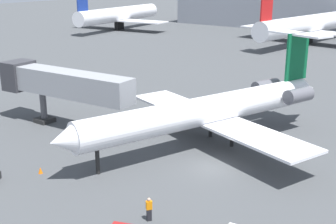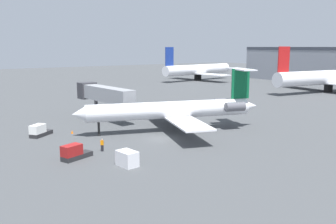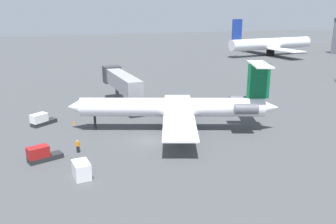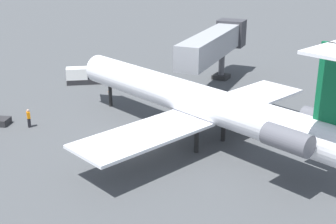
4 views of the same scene
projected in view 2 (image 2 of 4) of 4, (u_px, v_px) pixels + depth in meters
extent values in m
cube|color=#424447|center=(161.00, 139.00, 54.83)|extent=(400.00, 400.00, 0.10)
cylinder|color=white|center=(170.00, 110.00, 59.10)|extent=(11.29, 26.15, 2.72)
cone|color=white|center=(79.00, 114.00, 55.22)|extent=(3.16, 2.92, 2.58)
cone|color=white|center=(250.00, 106.00, 63.00)|extent=(3.03, 3.21, 2.31)
cube|color=white|center=(188.00, 123.00, 53.76)|extent=(11.48, 7.63, 0.24)
cube|color=white|center=(166.00, 110.00, 65.35)|extent=(11.48, 7.63, 0.24)
cylinder|color=#595960|center=(235.00, 107.00, 59.73)|extent=(2.46, 3.51, 1.50)
cylinder|color=#595960|center=(223.00, 103.00, 64.00)|extent=(2.46, 3.51, 1.50)
cube|color=#0C5933|center=(240.00, 84.00, 61.80)|extent=(1.27, 3.10, 5.03)
cube|color=white|center=(241.00, 69.00, 61.38)|extent=(7.21, 4.49, 0.20)
cylinder|color=black|center=(99.00, 129.00, 56.41)|extent=(0.36, 0.36, 2.17)
cylinder|color=black|center=(185.00, 126.00, 58.56)|extent=(0.36, 0.36, 2.17)
cylinder|color=black|center=(179.00, 122.00, 61.58)|extent=(0.36, 0.36, 2.17)
cube|color=gray|center=(106.00, 94.00, 67.87)|extent=(15.90, 3.75, 2.60)
cube|color=#333338|center=(87.00, 90.00, 73.56)|extent=(2.63, 3.37, 3.20)
cylinder|color=#4C4C51|center=(96.00, 108.00, 71.41)|extent=(0.70, 0.70, 3.62)
cube|color=#262626|center=(97.00, 116.00, 71.68)|extent=(1.80, 1.80, 0.50)
cube|color=black|center=(102.00, 148.00, 48.22)|extent=(0.38, 0.40, 0.85)
cube|color=orange|center=(102.00, 143.00, 48.09)|extent=(0.45, 0.48, 0.60)
sphere|color=tan|center=(102.00, 140.00, 48.02)|extent=(0.24, 0.24, 0.24)
cube|color=#262628|center=(41.00, 134.00, 56.62)|extent=(3.51, 4.04, 0.60)
cube|color=white|center=(38.00, 129.00, 55.70)|extent=(2.56, 2.76, 1.30)
cube|color=#262628|center=(77.00, 156.00, 45.08)|extent=(2.67, 4.24, 0.60)
cube|color=maroon|center=(72.00, 150.00, 44.27)|extent=(2.13, 2.73, 1.30)
cube|color=silver|center=(127.00, 158.00, 42.19)|extent=(2.67, 1.93, 1.76)
cone|color=orange|center=(72.00, 132.00, 58.11)|extent=(0.36, 0.36, 0.55)
cylinder|color=white|center=(198.00, 70.00, 149.76)|extent=(7.93, 35.41, 4.03)
cube|color=navy|center=(169.00, 56.00, 138.61)|extent=(0.75, 4.01, 7.00)
cube|color=white|center=(198.00, 73.00, 150.04)|extent=(30.04, 9.26, 0.30)
cube|color=black|center=(198.00, 77.00, 150.32)|extent=(1.20, 2.80, 2.40)
cylinder|color=white|center=(329.00, 77.00, 110.71)|extent=(9.88, 41.64, 4.21)
cube|color=red|center=(284.00, 59.00, 101.28)|extent=(0.85, 4.00, 7.00)
cube|color=white|center=(329.00, 83.00, 111.01)|extent=(35.31, 10.74, 0.30)
cube|color=black|center=(328.00, 88.00, 111.29)|extent=(1.20, 2.80, 2.40)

